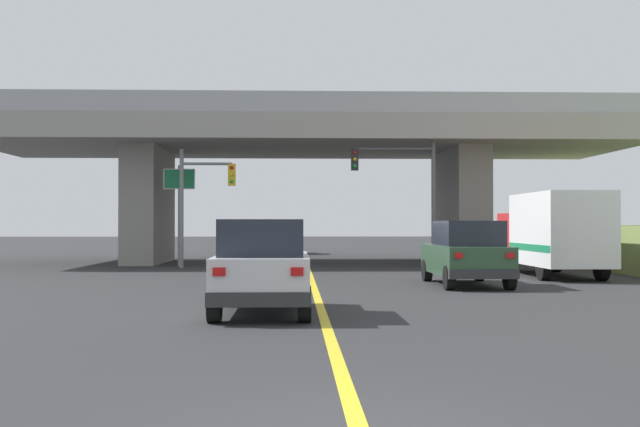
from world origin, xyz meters
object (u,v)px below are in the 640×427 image
Objects in this scene: suv_lead at (263,267)px; traffic_signal_nearside at (406,182)px; sedan_oncoming at (284,238)px; highway_sign at (179,193)px; traffic_signal_farside at (200,193)px; suv_crossing at (466,253)px; box_truck at (554,233)px.

traffic_signal_nearside is (5.59, 17.58, 2.77)m from suv_lead.
sedan_oncoming is 0.95× the size of highway_sign.
traffic_signal_farside is at bearing 100.99° from suv_lead.
suv_crossing is at bearing -47.61° from highway_sign.
traffic_signal_farside is at bearing 132.19° from suv_crossing.
suv_crossing is at bearing -87.43° from traffic_signal_nearside.
suv_lead is 19.78m from highway_sign.
traffic_signal_farside is (-13.61, 6.27, 1.69)m from box_truck.
highway_sign is at bearing 131.86° from suv_crossing.
traffic_signal_nearside reaches higher than suv_crossing.
traffic_signal_nearside is at bearing 92.04° from suv_crossing.
suv_crossing is 0.82× the size of traffic_signal_nearside.
suv_crossing is 14.19m from traffic_signal_farside.
suv_crossing is at bearing -77.16° from sedan_oncoming.
suv_crossing is 1.09× the size of sedan_oncoming.
box_truck is at bearing 43.87° from suv_crossing.
suv_crossing is 0.92× the size of traffic_signal_farside.
traffic_signal_nearside is 1.12× the size of traffic_signal_farside.
sedan_oncoming is 17.30m from traffic_signal_nearside.
traffic_signal_farside is at bearing 155.27° from box_truck.
highway_sign is (-10.15, 1.53, -0.44)m from traffic_signal_nearside.
box_truck is 1.50× the size of highway_sign.
traffic_signal_nearside reaches higher than suv_lead.
suv_lead is 18.65m from traffic_signal_nearside.
suv_crossing is 1.04× the size of highway_sign.
box_truck is 1.58× the size of sedan_oncoming.
sedan_oncoming is 15.51m from highway_sign.
box_truck is (10.15, 11.52, 0.59)m from suv_lead.
sedan_oncoming is 16.49m from traffic_signal_farside.
suv_crossing is 26.91m from sedan_oncoming.
highway_sign is at bearing 103.40° from suv_lead.
traffic_signal_farside is at bearing -50.30° from highway_sign.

